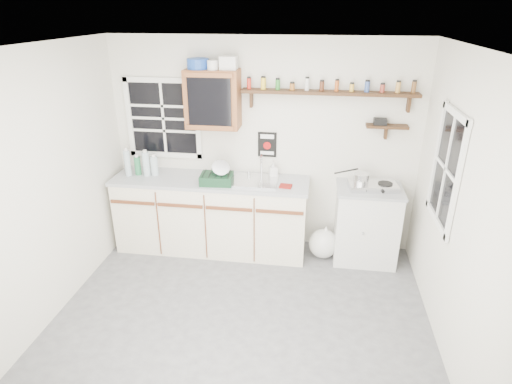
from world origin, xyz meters
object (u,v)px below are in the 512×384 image
(spice_shelf, at_px, (328,92))
(main_cabinet, at_px, (212,214))
(upper_cabinet, at_px, (213,99))
(right_cabinet, at_px, (366,224))
(hotplate, at_px, (373,186))
(dish_rack, at_px, (218,176))

(spice_shelf, bearing_deg, main_cabinet, -170.73)
(upper_cabinet, relative_size, spice_shelf, 0.34)
(right_cabinet, height_order, hotplate, hotplate)
(main_cabinet, relative_size, dish_rack, 6.05)
(spice_shelf, bearing_deg, hotplate, -20.61)
(upper_cabinet, distance_m, spice_shelf, 1.28)
(main_cabinet, relative_size, right_cabinet, 2.54)
(right_cabinet, height_order, upper_cabinet, upper_cabinet)
(upper_cabinet, height_order, hotplate, upper_cabinet)
(dish_rack, height_order, hotplate, dish_rack)
(main_cabinet, bearing_deg, spice_shelf, 9.27)
(right_cabinet, distance_m, upper_cabinet, 2.26)
(main_cabinet, height_order, dish_rack, dish_rack)
(main_cabinet, relative_size, upper_cabinet, 3.55)
(upper_cabinet, bearing_deg, spice_shelf, 3.12)
(main_cabinet, bearing_deg, upper_cabinet, 76.32)
(hotplate, bearing_deg, upper_cabinet, 169.51)
(dish_rack, distance_m, hotplate, 1.74)
(spice_shelf, distance_m, dish_rack, 1.54)
(upper_cabinet, distance_m, hotplate, 2.03)
(right_cabinet, bearing_deg, upper_cabinet, 176.24)
(upper_cabinet, xyz_separation_m, dish_rack, (0.09, -0.26, -0.82))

